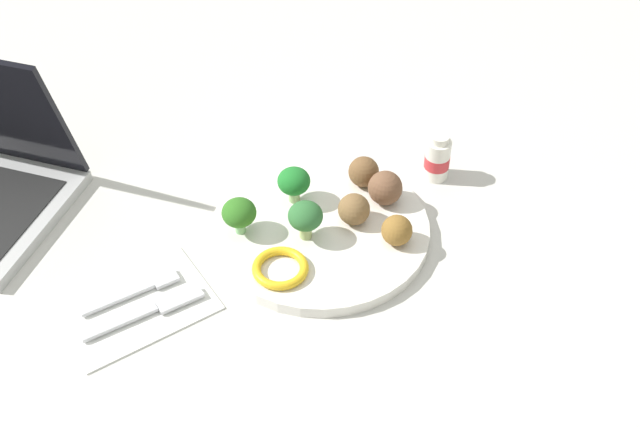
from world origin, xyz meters
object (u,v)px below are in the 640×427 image
meatball_far_rim (397,230)px  pepper_ring_back_left (280,268)px  plate (320,229)px  yogurt_bottle (435,157)px  broccoli_floret_mid_right (305,217)px  meatball_front_left (364,172)px  knife (148,310)px  fork (136,290)px  meatball_center (354,209)px  napkin (137,305)px  meatball_front_right (385,188)px  broccoli_floret_front_right (297,181)px  broccoli_floret_back_left (239,213)px

meatball_far_rim → pepper_ring_back_left: bearing=163.8°
plate → yogurt_bottle: 0.20m
broccoli_floret_mid_right → meatball_front_left: size_ratio=1.28×
meatball_front_left → knife: (-0.33, -0.02, -0.03)m
plate → fork: plate is taller
fork → pepper_ring_back_left: bearing=-28.0°
meatball_center → fork: meatball_center is taller
pepper_ring_back_left → napkin: size_ratio=0.40×
broccoli_floret_mid_right → meatball_center: 0.07m
plate → knife: size_ratio=1.92×
plate → fork: 0.24m
meatball_front_right → fork: bearing=170.5°
meatball_center → meatball_front_left: same height
meatball_far_rim → broccoli_floret_mid_right: bearing=139.7°
broccoli_floret_mid_right → pepper_ring_back_left: (-0.06, -0.03, -0.03)m
broccoli_floret_front_right → yogurt_bottle: yogurt_bottle is taller
broccoli_floret_mid_right → fork: bearing=166.7°
meatball_front_right → knife: bearing=176.6°
broccoli_floret_back_left → meatball_center: (0.13, -0.07, -0.01)m
plate → yogurt_bottle: bearing=1.3°
meatball_front_left → meatball_front_right: (0.00, -0.04, 0.00)m
broccoli_floret_front_right → knife: size_ratio=0.35×
broccoli_floret_mid_right → meatball_center: bearing=-11.0°
broccoli_floret_mid_right → meatball_far_rim: size_ratio=1.35×
broccoli_floret_front_right → yogurt_bottle: bearing=-15.5°
broccoli_floret_front_right → meatball_front_right: size_ratio=1.11×
plate → broccoli_floret_front_right: 0.07m
fork → napkin: bearing=-115.8°
broccoli_floret_mid_right → fork: 0.22m
pepper_ring_back_left → napkin: bearing=158.4°
plate → meatball_far_rim: 0.10m
plate → broccoli_floret_mid_right: (-0.03, -0.01, 0.04)m
meatball_front_left → meatball_front_right: bearing=-88.7°
meatball_front_right → fork: (-0.33, 0.06, -0.03)m
broccoli_floret_back_left → fork: 0.15m
napkin → broccoli_floret_mid_right: bearing=-8.5°
broccoli_floret_mid_right → meatball_front_right: 0.12m
broccoli_floret_mid_right → yogurt_bottle: yogurt_bottle is taller
broccoli_floret_front_right → napkin: bearing=-172.8°
pepper_ring_back_left → yogurt_bottle: size_ratio=0.98×
broccoli_floret_back_left → fork: (-0.15, -0.01, -0.04)m
broccoli_floret_mid_right → knife: broccoli_floret_mid_right is taller
yogurt_bottle → meatball_center: bearing=-171.6°
plate → knife: 0.24m
meatball_front_left → knife: 0.34m
broccoli_floret_front_right → knife: 0.25m
meatball_center → broccoli_floret_front_right: bearing=114.2°
meatball_front_left → broccoli_floret_back_left: bearing=174.6°
broccoli_floret_front_right → knife: bearing=-168.4°
meatball_front_right → knife: size_ratio=0.31×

